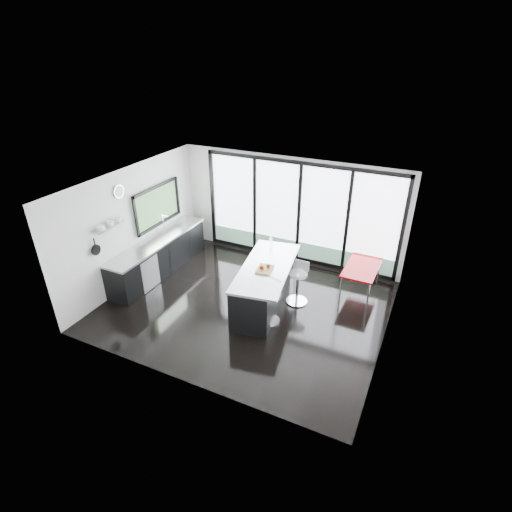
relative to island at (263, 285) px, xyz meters
The scene contains 11 objects.
floor 0.63m from the island, 141.61° to the right, with size 6.00×5.00×0.00m, color black.
ceiling 2.33m from the island, 141.61° to the right, with size 6.00×5.00×0.00m, color white.
wall_back 2.36m from the island, 90.71° to the left, with size 6.00×0.09×2.80m.
wall_front 2.90m from the island, 96.23° to the right, with size 6.00×0.00×2.80m, color silver.
wall_left 3.44m from the island, behind, with size 0.26×5.00×2.80m.
wall_right 2.86m from the island, ahead, with size 0.00×5.00×2.80m, color silver.
counter_cabinets 2.98m from the island, behind, with size 0.69×3.24×1.36m.
island is the anchor object (origin of this frame).
bar_stool_near 0.68m from the island, 55.32° to the right, with size 0.49×0.49×0.78m, color silver.
bar_stool_far 0.79m from the island, 29.78° to the left, with size 0.49×0.49×0.77m, color silver.
red_table 2.36m from the island, 37.44° to the left, with size 0.72×1.27×0.68m, color #890002.
Camera 1 is at (3.37, -6.59, 5.29)m, focal length 28.00 mm.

